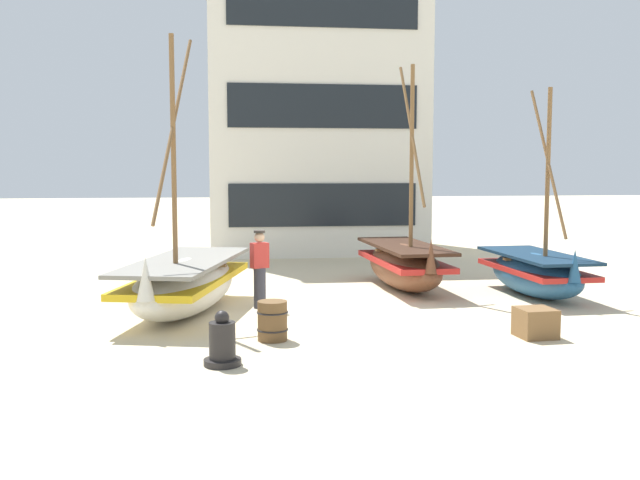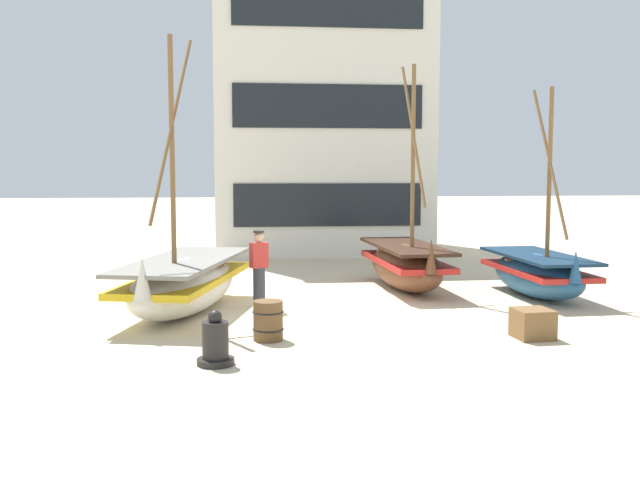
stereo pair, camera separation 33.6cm
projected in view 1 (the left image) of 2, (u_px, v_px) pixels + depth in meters
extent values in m
plane|color=beige|center=(326.00, 310.00, 15.58)|extent=(120.00, 120.00, 0.00)
ellipsoid|color=brown|center=(404.00, 266.00, 18.26)|extent=(1.58, 4.28, 1.12)
cube|color=red|center=(404.00, 261.00, 18.25)|extent=(1.58, 4.11, 0.13)
cube|color=#351E13|center=(404.00, 246.00, 18.21)|extent=(1.61, 4.19, 0.08)
cone|color=brown|center=(431.00, 256.00, 16.23)|extent=(0.29, 0.29, 0.78)
cylinder|color=brown|center=(412.00, 164.00, 17.49)|extent=(0.10, 0.10, 4.68)
cylinder|color=brown|center=(412.00, 134.00, 17.43)|extent=(0.17, 2.05, 3.41)
cube|color=brown|center=(400.00, 250.00, 18.53)|extent=(1.31, 0.22, 0.06)
ellipsoid|color=silver|center=(185.00, 286.00, 15.23)|extent=(2.78, 5.12, 1.13)
cube|color=gold|center=(185.00, 279.00, 15.22)|extent=(2.75, 4.93, 0.14)
cube|color=gray|center=(185.00, 261.00, 15.18)|extent=(2.81, 5.04, 0.08)
cone|color=silver|center=(146.00, 279.00, 12.87)|extent=(0.40, 0.40, 0.79)
cylinder|color=brown|center=(174.00, 159.00, 14.37)|extent=(0.10, 0.10, 4.82)
cylinder|color=brown|center=(173.00, 126.00, 14.31)|extent=(0.71, 2.59, 3.76)
cube|color=brown|center=(190.00, 265.00, 15.55)|extent=(1.56, 0.54, 0.06)
ellipsoid|color=#23517A|center=(535.00, 275.00, 17.26)|extent=(1.55, 3.79, 1.00)
cube|color=red|center=(535.00, 269.00, 17.25)|extent=(1.56, 3.64, 0.12)
cube|color=#132C43|center=(536.00, 255.00, 17.22)|extent=(1.59, 3.71, 0.07)
cone|color=#23517A|center=(575.00, 266.00, 15.46)|extent=(0.29, 0.29, 0.70)
cylinder|color=brown|center=(548.00, 179.00, 16.58)|extent=(0.10, 0.10, 4.12)
cylinder|color=brown|center=(548.00, 162.00, 16.54)|extent=(0.14, 1.91, 3.37)
cube|color=brown|center=(530.00, 258.00, 17.50)|extent=(1.35, 0.21, 0.06)
cylinder|color=#33333D|center=(260.00, 288.00, 15.72)|extent=(0.26, 0.26, 0.88)
cube|color=#B22D28|center=(260.00, 255.00, 15.65)|extent=(0.42, 0.34, 0.54)
sphere|color=tan|center=(259.00, 237.00, 15.61)|extent=(0.22, 0.22, 0.22)
cylinder|color=#2D2823|center=(259.00, 232.00, 15.60)|extent=(0.24, 0.24, 0.05)
cylinder|color=black|center=(223.00, 362.00, 11.20)|extent=(0.58, 0.58, 0.10)
cylinder|color=black|center=(222.00, 341.00, 11.17)|extent=(0.41, 0.41, 0.57)
sphere|color=black|center=(222.00, 318.00, 11.14)|extent=(0.22, 0.22, 0.22)
cylinder|color=brown|center=(272.00, 321.00, 12.78)|extent=(0.52, 0.52, 0.70)
torus|color=black|center=(272.00, 312.00, 12.77)|extent=(0.56, 0.56, 0.03)
torus|color=black|center=(272.00, 329.00, 12.80)|extent=(0.56, 0.56, 0.03)
cube|color=brown|center=(535.00, 323.00, 13.04)|extent=(0.68, 0.68, 0.53)
cube|color=silver|center=(311.00, 118.00, 27.20)|extent=(7.48, 6.42, 9.75)
cube|color=black|center=(323.00, 205.00, 24.30)|extent=(6.29, 0.06, 1.43)
cube|color=black|center=(323.00, 106.00, 23.98)|extent=(6.29, 0.06, 1.43)
cube|color=black|center=(323.00, 5.00, 23.66)|extent=(6.29, 0.06, 1.43)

